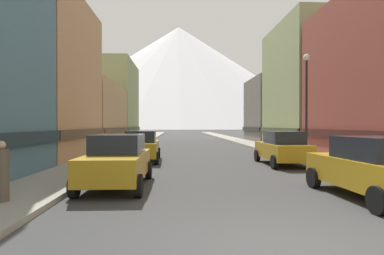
{
  "coord_description": "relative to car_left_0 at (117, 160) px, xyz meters",
  "views": [
    {
      "loc": [
        -1.77,
        -5.28,
        2.11
      ],
      "look_at": [
        0.57,
        44.09,
        1.72
      ],
      "focal_mm": 30.28,
      "sensor_mm": 36.0,
      "label": 1
    }
  ],
  "objects": [
    {
      "name": "car_right_1",
      "position": [
        7.6,
        5.61,
        0.0
      ],
      "size": [
        2.06,
        4.4,
        1.78
      ],
      "color": "#B28419",
      "rests_on": "ground"
    },
    {
      "name": "car_right_0",
      "position": [
        7.6,
        -2.21,
        0.0
      ],
      "size": [
        2.21,
        4.47,
        1.78
      ],
      "color": "#B28419",
      "rests_on": "ground"
    },
    {
      "name": "car_left_1",
      "position": [
        0.0,
        7.6,
        0.0
      ],
      "size": [
        2.16,
        4.45,
        1.78
      ],
      "color": "#B28419",
      "rests_on": "ground"
    },
    {
      "name": "mountain_backdrop",
      "position": [
        3.7,
        254.11,
        40.19
      ],
      "size": [
        240.01,
        240.01,
        82.17
      ],
      "primitive_type": "cone",
      "color": "white",
      "rests_on": "ground"
    },
    {
      "name": "car_left_0",
      "position": [
        0.0,
        0.0,
        0.0
      ],
      "size": [
        2.07,
        4.41,
        1.78
      ],
      "color": "#B28419",
      "rests_on": "ground"
    },
    {
      "name": "storefront_left_1",
      "position": [
        -7.57,
        9.31,
        3.89
      ],
      "size": [
        8.03,
        9.25,
        9.92
      ],
      "color": "tan",
      "rests_on": "ground"
    },
    {
      "name": "storefront_right_3",
      "position": [
        15.56,
        28.73,
        2.9
      ],
      "size": [
        8.82,
        9.06,
        7.89
      ],
      "color": "#66605B",
      "rests_on": "ground"
    },
    {
      "name": "storefront_left_3",
      "position": [
        -7.64,
        32.42,
        4.15
      ],
      "size": [
        8.18,
        11.24,
        10.44
      ],
      "color": "#8C9966",
      "rests_on": "ground"
    },
    {
      "name": "sidewalk_left",
      "position": [
        -2.45,
        29.11,
        -0.82
      ],
      "size": [
        2.5,
        100.0,
        0.15
      ],
      "primitive_type": "cube",
      "color": "gray",
      "rests_on": "ground"
    },
    {
      "name": "pedestrian_0",
      "position": [
        -2.45,
        -2.69,
        -0.04
      ],
      "size": [
        0.36,
        0.36,
        1.55
      ],
      "color": "brown",
      "rests_on": "sidewalk_left"
    },
    {
      "name": "ground_plane",
      "position": [
        3.8,
        -5.89,
        -0.9
      ],
      "size": [
        400.0,
        400.0,
        0.0
      ],
      "primitive_type": "plane",
      "color": "#393939"
    },
    {
      "name": "storefront_left_2",
      "position": [
        -7.34,
        20.36,
        2.02
      ],
      "size": [
        7.58,
        12.12,
        6.07
      ],
      "color": "tan",
      "rests_on": "ground"
    },
    {
      "name": "sidewalk_right",
      "position": [
        10.05,
        29.11,
        -0.82
      ],
      "size": [
        2.5,
        100.0,
        0.15
      ],
      "primitive_type": "cube",
      "color": "gray",
      "rests_on": "ground"
    },
    {
      "name": "streetlamp_right",
      "position": [
        9.15,
        6.27,
        3.09
      ],
      "size": [
        0.36,
        0.36,
        5.86
      ],
      "color": "black",
      "rests_on": "sidewalk_right"
    },
    {
      "name": "storefront_right_2",
      "position": [
        14.68,
        18.26,
        4.63
      ],
      "size": [
        7.05,
        10.68,
        11.42
      ],
      "color": "#8C9966",
      "rests_on": "ground"
    }
  ]
}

